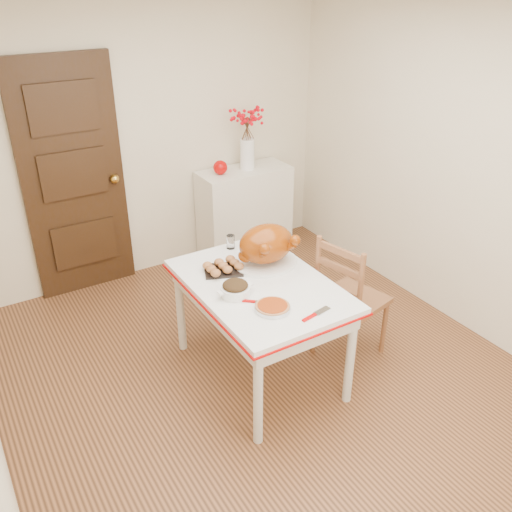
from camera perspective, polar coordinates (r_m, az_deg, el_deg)
floor at (r=4.10m, az=1.12°, el=-12.48°), size 3.50×4.00×0.00m
wall_back at (r=5.12m, az=-11.10°, el=11.49°), size 3.50×0.00×2.50m
wall_right at (r=4.55m, az=20.42°, el=8.17°), size 0.00×4.00×2.50m
door_back at (r=4.97m, az=-18.29°, el=7.42°), size 0.85×0.06×2.06m
sideboard at (r=5.55m, az=-1.19°, el=4.51°), size 0.90×0.40×0.90m
kitchen_table at (r=3.92m, az=0.38°, el=-7.57°), size 0.87×1.28×0.76m
chair_oak at (r=4.12m, az=9.87°, el=-4.18°), size 0.53×0.53×0.99m
berry_vase at (r=5.31m, az=-0.92°, el=12.10°), size 0.32×0.32×0.61m
apple at (r=5.24m, az=-3.71°, el=9.11°), size 0.13×0.13×0.13m
turkey_platter at (r=3.86m, az=1.05°, el=1.05°), size 0.55×0.48×0.30m
pumpkin_pie at (r=3.42m, az=1.72°, el=-5.24°), size 0.25×0.25×0.05m
stuffing_dish at (r=3.55m, az=-2.15°, el=-3.38°), size 0.25×0.20×0.10m
rolls_tray at (r=3.83m, az=-3.41°, el=-1.13°), size 0.32×0.29×0.07m
pie_server at (r=3.40m, az=6.22°, el=-5.95°), size 0.24×0.11×0.01m
carving_knife at (r=3.49m, az=0.44°, el=-4.79°), size 0.21×0.19×0.01m
drinking_glass at (r=4.13m, az=-2.63°, el=1.47°), size 0.07×0.07×0.11m
shaker_pair at (r=4.17m, az=-0.16°, el=1.69°), size 0.10×0.05×0.10m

